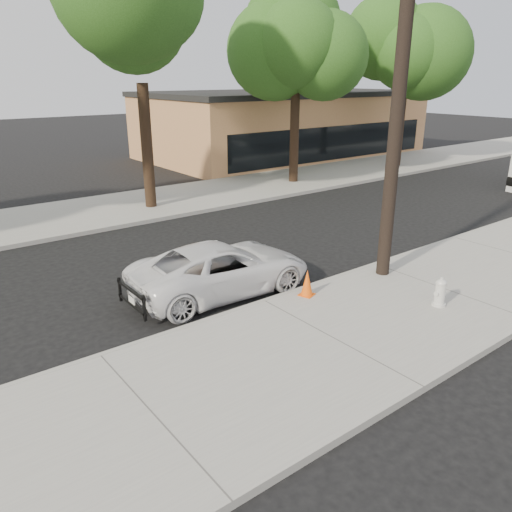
% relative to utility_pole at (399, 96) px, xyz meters
% --- Properties ---
extents(ground, '(120.00, 120.00, 0.00)m').
position_rel_utility_pole_xyz_m(ground, '(-3.60, 2.70, -4.70)').
color(ground, black).
rests_on(ground, ground).
extents(near_sidewalk, '(90.00, 4.40, 0.15)m').
position_rel_utility_pole_xyz_m(near_sidewalk, '(-3.60, -1.60, -4.62)').
color(near_sidewalk, gray).
rests_on(near_sidewalk, ground).
extents(far_sidewalk, '(90.00, 5.00, 0.15)m').
position_rel_utility_pole_xyz_m(far_sidewalk, '(-3.60, 11.20, -4.62)').
color(far_sidewalk, gray).
rests_on(far_sidewalk, ground).
extents(curb_near, '(90.00, 0.12, 0.16)m').
position_rel_utility_pole_xyz_m(curb_near, '(-3.60, 0.60, -4.62)').
color(curb_near, '#9E9B93').
rests_on(curb_near, ground).
extents(building_main, '(18.00, 10.00, 4.00)m').
position_rel_utility_pole_xyz_m(building_main, '(12.40, 18.70, -2.70)').
color(building_main, '#B87A4C').
rests_on(building_main, ground).
extents(utility_pole, '(1.40, 0.34, 9.00)m').
position_rel_utility_pole_xyz_m(utility_pole, '(0.00, 0.00, 0.00)').
color(utility_pole, black).
rests_on(utility_pole, near_sidewalk).
extents(tree_c, '(4.96, 4.80, 9.55)m').
position_rel_utility_pole_xyz_m(tree_c, '(-1.38, 10.34, 2.21)').
color(tree_c, black).
rests_on(tree_c, far_sidewalk).
extents(tree_d, '(4.50, 4.35, 8.75)m').
position_rel_utility_pole_xyz_m(tree_d, '(6.60, 10.65, 1.67)').
color(tree_d, black).
rests_on(tree_d, far_sidewalk).
extents(tree_e, '(4.80, 4.65, 9.25)m').
position_rel_utility_pole_xyz_m(tree_e, '(14.61, 10.44, 2.00)').
color(tree_e, black).
rests_on(tree_e, far_sidewalk).
extents(police_cruiser, '(4.72, 2.38, 1.28)m').
position_rel_utility_pole_xyz_m(police_cruiser, '(-3.93, 1.89, -4.06)').
color(police_cruiser, white).
rests_on(police_cruiser, ground).
extents(fire_hydrant, '(0.33, 0.31, 0.65)m').
position_rel_utility_pole_xyz_m(fire_hydrant, '(-0.57, -2.09, -4.23)').
color(fire_hydrant, silver).
rests_on(fire_hydrant, near_sidewalk).
extents(traffic_cone, '(0.42, 0.42, 0.64)m').
position_rel_utility_pole_xyz_m(traffic_cone, '(-2.59, 0.20, -4.24)').
color(traffic_cone, '#FF5D0D').
rests_on(traffic_cone, near_sidewalk).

